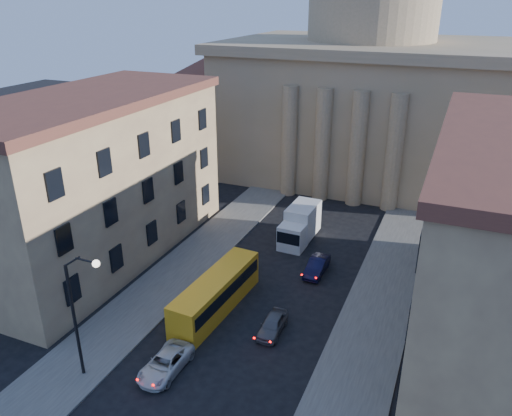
{
  "coord_description": "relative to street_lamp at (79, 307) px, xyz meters",
  "views": [
    {
      "loc": [
        12.38,
        -10.84,
        22.33
      ],
      "look_at": [
        0.22,
        18.01,
        8.91
      ],
      "focal_mm": 35.0,
      "sensor_mm": 36.0,
      "label": 1
    }
  ],
  "objects": [
    {
      "name": "building_left",
      "position": [
        -10.03,
        14.0,
        2.14
      ],
      "size": [
        11.6,
        26.6,
        14.7
      ],
      "color": "tan",
      "rests_on": "ground"
    },
    {
      "name": "church",
      "position": [
        6.97,
        47.47,
        6.59
      ],
      "size": [
        68.02,
        28.76,
        36.6
      ],
      "color": "#8C7956",
      "rests_on": "ground"
    },
    {
      "name": "car_right_far",
      "position": [
        8.99,
        8.77,
        -4.66
      ],
      "size": [
        1.64,
        3.74,
        1.26
      ],
      "primitive_type": "imported",
      "rotation": [
        0.0,
        0.0,
        0.04
      ],
      "color": "#525358",
      "rests_on": "ground"
    },
    {
      "name": "sidewalk_left",
      "position": [
        -1.53,
        10.0,
        -5.21
      ],
      "size": [
        5.0,
        60.0,
        0.15
      ],
      "primitive_type": "cube",
      "color": "#4F4D48",
      "rests_on": "ground"
    },
    {
      "name": "car_right_distant",
      "position": [
        9.57,
        17.96,
        -4.62
      ],
      "size": [
        1.44,
        4.06,
        1.33
      ],
      "primitive_type": "imported",
      "rotation": [
        0.0,
        0.0,
        -0.01
      ],
      "color": "black",
      "rests_on": "ground"
    },
    {
      "name": "street_lamp",
      "position": [
        0.0,
        0.0,
        0.0
      ],
      "size": [
        2.62,
        0.44,
        8.83
      ],
      "color": "black",
      "rests_on": "ground"
    },
    {
      "name": "car_left_mid",
      "position": [
        4.15,
        2.3,
        -4.66
      ],
      "size": [
        2.13,
        4.51,
        1.24
      ],
      "primitive_type": "imported",
      "rotation": [
        0.0,
        0.0,
        -0.01
      ],
      "color": "silver",
      "rests_on": "ground"
    },
    {
      "name": "sidewalk_right",
      "position": [
        15.47,
        10.0,
        -5.21
      ],
      "size": [
        5.0,
        60.0,
        0.15
      ],
      "primitive_type": "cube",
      "color": "#4F4D48",
      "rests_on": "ground"
    },
    {
      "name": "city_bus",
      "position": [
        4.03,
        9.73,
        -3.77
      ],
      "size": [
        2.87,
        10.11,
        2.82
      ],
      "rotation": [
        0.0,
        0.0,
        -0.06
      ],
      "color": "gold",
      "rests_on": "ground"
    },
    {
      "name": "box_truck",
      "position": [
        6.17,
        23.46,
        -3.69
      ],
      "size": [
        2.6,
        6.22,
        3.37
      ],
      "rotation": [
        0.0,
        0.0,
        -0.03
      ],
      "color": "silver",
      "rests_on": "ground"
    }
  ]
}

